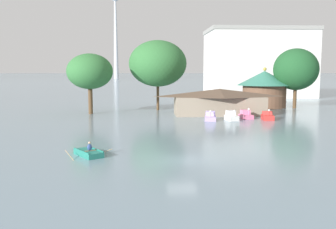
{
  "coord_description": "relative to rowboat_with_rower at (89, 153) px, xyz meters",
  "views": [
    {
      "loc": [
        -2.9,
        -30.25,
        7.4
      ],
      "look_at": [
        -0.34,
        14.53,
        2.09
      ],
      "focal_mm": 40.03,
      "sensor_mm": 36.0,
      "label": 1
    }
  ],
  "objects": [
    {
      "name": "pedal_boat_pink",
      "position": [
        20.38,
        24.42,
        0.25
      ],
      "size": [
        1.84,
        2.79,
        1.7
      ],
      "rotation": [
        0.0,
        0.0,
        -1.44
      ],
      "color": "pink",
      "rests_on": "ground"
    },
    {
      "name": "green_roof_pavilion",
      "position": [
        28.76,
        41.95,
        3.81
      ],
      "size": [
        10.93,
        10.93,
        7.98
      ],
      "color": "brown",
      "rests_on": "ground"
    },
    {
      "name": "ground_plane",
      "position": [
        7.97,
        -1.98,
        -0.27
      ],
      "size": [
        2000.0,
        2000.0,
        0.0
      ],
      "primitive_type": "plane",
      "color": "gray"
    },
    {
      "name": "boathouse",
      "position": [
        17.16,
        29.33,
        2.01
      ],
      "size": [
        15.88,
        6.66,
        4.34
      ],
      "color": "gray",
      "rests_on": "ground"
    },
    {
      "name": "rowboat_with_rower",
      "position": [
        0.0,
        0.0,
        0.0
      ],
      "size": [
        4.04,
        3.65,
        1.42
      ],
      "rotation": [
        0.0,
        0.0,
        2.16
      ],
      "color": "#237A6B",
      "rests_on": "ground"
    },
    {
      "name": "shoreline_tree_tall_left",
      "position": [
        -4.47,
        31.91,
        6.92
      ],
      "size": [
        7.75,
        7.75,
        10.21
      ],
      "color": "brown",
      "rests_on": "ground"
    },
    {
      "name": "pedal_boat_white",
      "position": [
        17.65,
        22.37,
        0.31
      ],
      "size": [
        1.92,
        2.58,
        1.66
      ],
      "rotation": [
        0.0,
        0.0,
        -1.35
      ],
      "color": "white",
      "rests_on": "ground"
    },
    {
      "name": "distant_broadcast_tower",
      "position": [
        -21.52,
        301.72,
        60.89
      ],
      "size": [
        6.6,
        6.6,
        145.78
      ],
      "color": "silver",
      "rests_on": "ground"
    },
    {
      "name": "shoreline_tree_right",
      "position": [
        34.14,
        39.55,
        7.3
      ],
      "size": [
        8.63,
        8.63,
        11.63
      ],
      "color": "brown",
      "rests_on": "ground"
    },
    {
      "name": "pedal_boat_red",
      "position": [
        23.21,
        22.67,
        0.25
      ],
      "size": [
        1.9,
        2.95,
        1.71
      ],
      "rotation": [
        0.0,
        0.0,
        -1.7
      ],
      "color": "red",
      "rests_on": "ground"
    },
    {
      "name": "shoreline_tree_mid",
      "position": [
        7.17,
        37.48,
        8.37
      ],
      "size": [
        10.66,
        10.66,
        12.91
      ],
      "color": "brown",
      "rests_on": "ground"
    },
    {
      "name": "pedal_boat_lavender",
      "position": [
        14.48,
        22.3,
        0.27
      ],
      "size": [
        2.04,
        2.8,
        1.64
      ],
      "rotation": [
        0.0,
        0.0,
        -1.74
      ],
      "color": "#B299D8",
      "rests_on": "ground"
    },
    {
      "name": "background_building_block",
      "position": [
        36.4,
        72.34,
        9.17
      ],
      "size": [
        28.62,
        18.07,
        18.83
      ],
      "color": "silver",
      "rests_on": "ground"
    }
  ]
}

